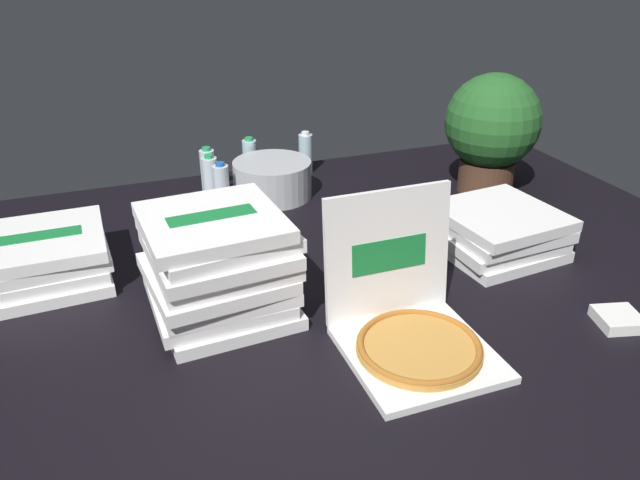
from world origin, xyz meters
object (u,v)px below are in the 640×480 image
(water_bottle_3, at_px, (250,160))
(water_bottle_4, at_px, (306,153))
(pizza_stack_right_near, at_px, (45,258))
(napkin_pile, at_px, (618,319))
(water_bottle_0, at_px, (208,170))
(open_pizza_box, at_px, (410,323))
(water_bottle_2, at_px, (222,187))
(pizza_stack_left_mid, at_px, (496,231))
(water_bottle_1, at_px, (210,178))
(pizza_stack_right_far, at_px, (219,266))
(potted_plant, at_px, (492,128))
(ice_bucket, at_px, (272,179))

(water_bottle_3, xyz_separation_m, water_bottle_4, (0.27, -0.01, 0.00))
(pizza_stack_right_near, xyz_separation_m, napkin_pile, (1.60, -0.88, -0.06))
(pizza_stack_right_near, height_order, napkin_pile, pizza_stack_right_near)
(water_bottle_4, bearing_deg, water_bottle_0, -172.36)
(open_pizza_box, bearing_deg, water_bottle_2, 104.01)
(open_pizza_box, relative_size, pizza_stack_right_near, 1.01)
(water_bottle_0, bearing_deg, water_bottle_2, -86.18)
(pizza_stack_left_mid, height_order, water_bottle_3, water_bottle_3)
(pizza_stack_left_mid, xyz_separation_m, water_bottle_3, (-0.65, 1.01, 0.02))
(water_bottle_2, height_order, water_bottle_3, same)
(open_pizza_box, xyz_separation_m, water_bottle_0, (-0.30, 1.35, 0.02))
(pizza_stack_left_mid, relative_size, water_bottle_1, 2.13)
(napkin_pile, bearing_deg, water_bottle_3, 115.04)
(pizza_stack_right_far, height_order, water_bottle_1, pizza_stack_right_far)
(pizza_stack_right_near, xyz_separation_m, potted_plant, (1.83, 0.15, 0.21))
(water_bottle_3, bearing_deg, pizza_stack_right_far, -109.36)
(water_bottle_1, xyz_separation_m, napkin_pile, (0.94, -1.37, -0.08))
(napkin_pile, bearing_deg, open_pizza_box, 168.80)
(ice_bucket, bearing_deg, water_bottle_3, 99.54)
(ice_bucket, relative_size, napkin_pile, 2.74)
(open_pizza_box, xyz_separation_m, pizza_stack_left_mid, (0.56, 0.41, 0.01))
(pizza_stack_right_far, xyz_separation_m, pizza_stack_right_near, (-0.51, 0.40, -0.08))
(water_bottle_0, relative_size, napkin_pile, 1.64)
(open_pizza_box, relative_size, pizza_stack_left_mid, 1.01)
(water_bottle_2, height_order, potted_plant, potted_plant)
(pizza_stack_left_mid, distance_m, water_bottle_0, 1.28)
(napkin_pile, bearing_deg, water_bottle_2, 126.07)
(pizza_stack_right_near, distance_m, napkin_pile, 1.83)
(pizza_stack_right_far, height_order, napkin_pile, pizza_stack_right_far)
(water_bottle_1, distance_m, water_bottle_4, 0.52)
(water_bottle_0, height_order, napkin_pile, water_bottle_0)
(pizza_stack_right_near, height_order, water_bottle_3, water_bottle_3)
(water_bottle_1, distance_m, napkin_pile, 1.67)
(pizza_stack_left_mid, distance_m, water_bottle_2, 1.12)
(pizza_stack_right_far, relative_size, water_bottle_2, 2.23)
(water_bottle_0, bearing_deg, pizza_stack_left_mid, -47.54)
(ice_bucket, bearing_deg, open_pizza_box, -87.71)
(pizza_stack_right_far, distance_m, water_bottle_1, 0.90)
(ice_bucket, bearing_deg, potted_plant, -16.79)
(open_pizza_box, bearing_deg, ice_bucket, 92.29)
(pizza_stack_right_far, distance_m, water_bottle_0, 1.00)
(water_bottle_3, relative_size, water_bottle_4, 1.00)
(open_pizza_box, relative_size, ice_bucket, 1.29)
(pizza_stack_right_far, bearing_deg, water_bottle_1, 80.29)
(potted_plant, bearing_deg, water_bottle_2, 169.00)
(open_pizza_box, height_order, water_bottle_2, open_pizza_box)
(water_bottle_1, relative_size, napkin_pile, 1.64)
(water_bottle_0, distance_m, water_bottle_1, 0.10)
(water_bottle_3, bearing_deg, napkin_pile, -64.96)
(pizza_stack_right_near, height_order, water_bottle_1, water_bottle_1)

